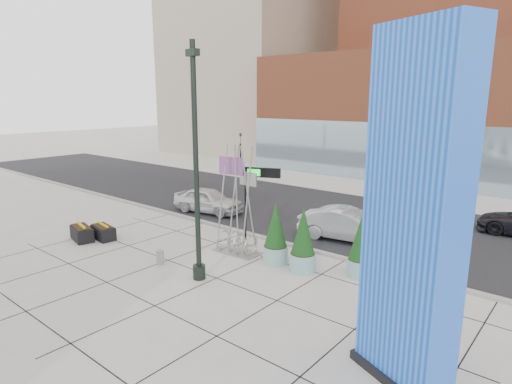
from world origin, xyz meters
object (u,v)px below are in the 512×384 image
Objects in this scene: blue_pylon at (413,221)px; public_art_sculpture at (237,225)px; lamp_post at (197,187)px; car_white_west at (208,200)px; concrete_bollard at (160,257)px; overhead_street_sign at (256,180)px; car_silver_mid at (348,225)px.

blue_pylon reaches higher than public_art_sculpture.
car_white_west is at bearing 133.94° from lamp_post.
concrete_bollard is 0.17× the size of overhead_street_sign.
blue_pylon is 1.92× the size of car_white_west.
blue_pylon is at bearing -25.74° from public_art_sculpture.
lamp_post is at bearing 0.74° from concrete_bollard.
car_silver_mid is (2.88, 3.70, -2.49)m from overhead_street_sign.
public_art_sculpture is 1.12× the size of car_white_west.
public_art_sculpture is at bearing -134.15° from car_white_west.
blue_pylon is at bearing -6.41° from lamp_post.
car_silver_mid reaches higher than concrete_bollard.
lamp_post is 14.17× the size of concrete_bollard.
blue_pylon is at bearing -51.87° from overhead_street_sign.
blue_pylon is 2.26× the size of overhead_street_sign.
blue_pylon is at bearing -155.44° from car_silver_mid.
public_art_sculpture is (-9.32, 4.08, -2.85)m from blue_pylon.
lamp_post is at bearing -77.39° from public_art_sculpture.
overhead_street_sign is (1.79, 4.28, 2.96)m from concrete_bollard.
overhead_street_sign is at bearing 173.27° from blue_pylon.
overhead_street_sign is at bearing -125.67° from car_white_west.
blue_pylon is 8.57m from lamp_post.
concrete_bollard is (-10.92, 0.92, -3.86)m from blue_pylon.
blue_pylon is 11.61m from concrete_bollard.
public_art_sculpture is 1.32× the size of overhead_street_sign.
blue_pylon is at bearing -4.84° from concrete_bollard.
public_art_sculpture reaches higher than concrete_bollard.
car_silver_mid is at bearing 29.93° from overhead_street_sign.
overhead_street_sign is at bearing 67.36° from concrete_bollard.
overhead_street_sign is (-0.63, 4.25, -0.41)m from lamp_post.
concrete_bollard is at bearing -134.82° from overhead_street_sign.
overhead_street_sign reaches higher than car_silver_mid.
lamp_post reaches higher than car_silver_mid.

